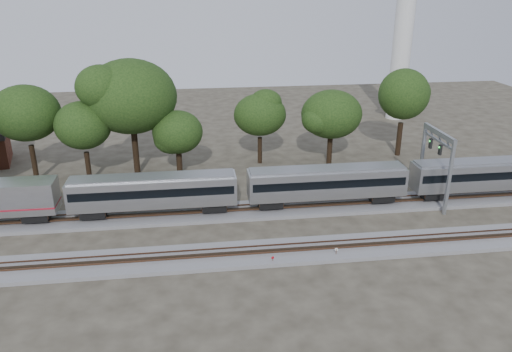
{
  "coord_description": "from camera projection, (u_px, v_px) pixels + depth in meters",
  "views": [
    {
      "loc": [
        -2.61,
        -46.91,
        25.47
      ],
      "look_at": [
        4.29,
        5.0,
        4.94
      ],
      "focal_mm": 35.0,
      "sensor_mm": 36.0,
      "label": 1
    }
  ],
  "objects": [
    {
      "name": "tree_5",
      "position": [
        260.0,
        115.0,
        72.22
      ],
      "size": [
        7.52,
        7.52,
        10.6
      ],
      "color": "black",
      "rests_on": "ground"
    },
    {
      "name": "tree_6",
      "position": [
        332.0,
        114.0,
        71.94
      ],
      "size": [
        7.66,
        7.66,
        10.79
      ],
      "color": "black",
      "rests_on": "ground"
    },
    {
      "name": "tree_1",
      "position": [
        26.0,
        113.0,
        64.68
      ],
      "size": [
        9.62,
        9.62,
        13.57
      ],
      "color": "black",
      "rests_on": "ground"
    },
    {
      "name": "tree_7",
      "position": [
        404.0,
        94.0,
        74.81
      ],
      "size": [
        9.77,
        9.77,
        13.78
      ],
      "color": "black",
      "rests_on": "ground"
    },
    {
      "name": "tree_3",
      "position": [
        131.0,
        96.0,
        66.76
      ],
      "size": [
        11.23,
        11.23,
        15.83
      ],
      "color": "black",
      "rests_on": "ground"
    },
    {
      "name": "switch_stand_white",
      "position": [
        336.0,
        251.0,
        48.96
      ],
      "size": [
        0.34,
        0.08,
        1.08
      ],
      "rotation": [
        0.0,
        0.0,
        -0.15
      ],
      "color": "#512D19",
      "rests_on": "ground"
    },
    {
      "name": "train",
      "position": [
        328.0,
        182.0,
        58.8
      ],
      "size": [
        97.1,
        3.36,
        4.95
      ],
      "color": "#B3B5BA",
      "rests_on": "ground"
    },
    {
      "name": "switch_lever",
      "position": [
        278.0,
        262.0,
        48.15
      ],
      "size": [
        0.53,
        0.35,
        0.3
      ],
      "primitive_type": "cube",
      "rotation": [
        0.0,
        0.0,
        -0.09
      ],
      "color": "#512D19",
      "rests_on": "ground"
    },
    {
      "name": "ground",
      "position": [
        222.0,
        238.0,
        52.91
      ],
      "size": [
        160.0,
        160.0,
        0.0
      ],
      "primitive_type": "plane",
      "color": "#383328",
      "rests_on": "ground"
    },
    {
      "name": "track_near",
      "position": [
        225.0,
        256.0,
        49.14
      ],
      "size": [
        160.0,
        5.0,
        0.73
      ],
      "color": "slate",
      "rests_on": "ground"
    },
    {
      "name": "tree_2",
      "position": [
        83.0,
        125.0,
        64.77
      ],
      "size": [
        8.1,
        8.1,
        11.42
      ],
      "color": "black",
      "rests_on": "ground"
    },
    {
      "name": "switch_stand_red",
      "position": [
        273.0,
        259.0,
        47.77
      ],
      "size": [
        0.29,
        0.1,
        0.92
      ],
      "rotation": [
        0.0,
        0.0,
        0.24
      ],
      "color": "#512D19",
      "rests_on": "ground"
    },
    {
      "name": "signal_gantry",
      "position": [
        437.0,
        151.0,
        59.23
      ],
      "size": [
        0.63,
        7.49,
        9.11
      ],
      "color": "gray",
      "rests_on": "ground"
    },
    {
      "name": "tree_4",
      "position": [
        178.0,
        132.0,
        67.23
      ],
      "size": [
        6.57,
        6.57,
        9.27
      ],
      "color": "black",
      "rests_on": "ground"
    },
    {
      "name": "track_far",
      "position": [
        219.0,
        212.0,
        58.37
      ],
      "size": [
        160.0,
        5.0,
        0.73
      ],
      "color": "slate",
      "rests_on": "ground"
    }
  ]
}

